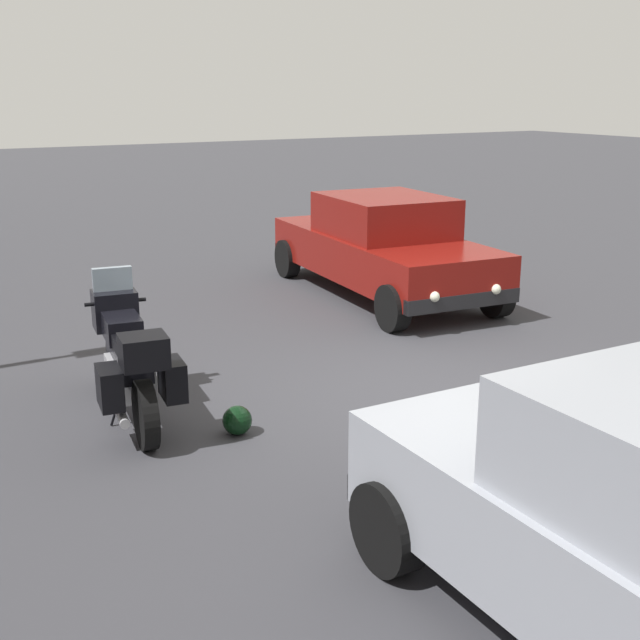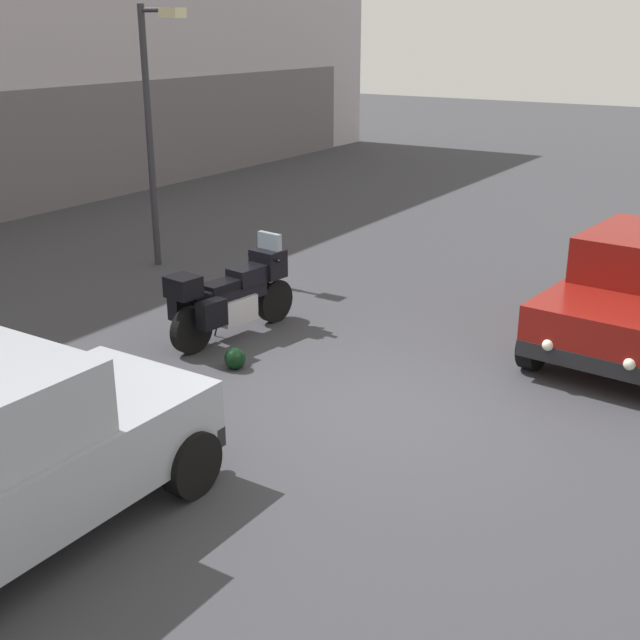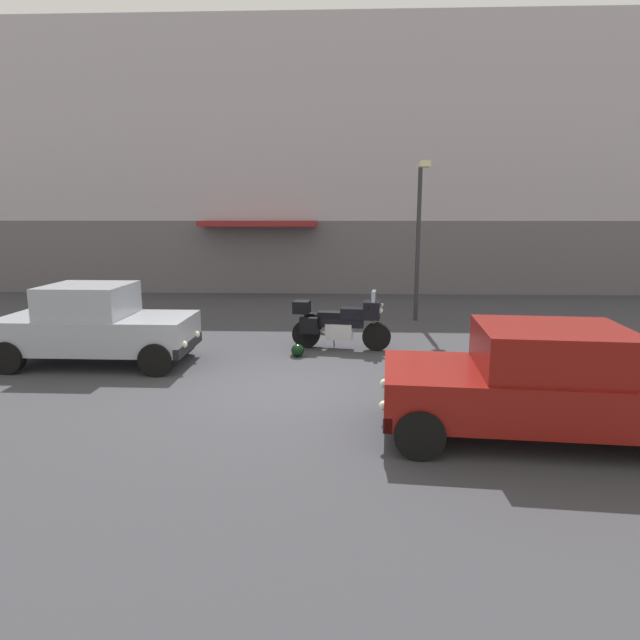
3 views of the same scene
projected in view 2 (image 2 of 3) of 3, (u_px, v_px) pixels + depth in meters
name	position (u px, v px, depth m)	size (l,w,h in m)	color
ground_plane	(386.00, 412.00, 9.34)	(80.00, 80.00, 0.00)	#38383D
motorcycle	(232.00, 295.00, 11.39)	(2.26, 0.88, 1.36)	black
helmet	(235.00, 359.00, 10.47)	(0.28, 0.28, 0.28)	black
streetlamp_curbside	(154.00, 111.00, 14.11)	(0.28, 0.94, 4.48)	#2D2D33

